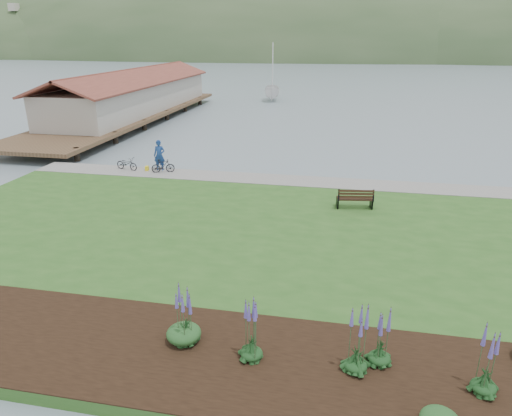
{
  "coord_description": "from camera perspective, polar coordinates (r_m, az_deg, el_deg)",
  "views": [
    {
      "loc": [
        2.83,
        -19.73,
        8.74
      ],
      "look_at": [
        -0.93,
        -0.49,
        1.3
      ],
      "focal_mm": 32.0,
      "sensor_mm": 36.0,
      "label": 1
    }
  ],
  "objects": [
    {
      "name": "echium_4",
      "position": [
        12.59,
        -0.56,
        -14.79
      ],
      "size": [
        0.62,
        0.62,
        2.27
      ],
      "color": "#143818",
      "rests_on": "garden_bed"
    },
    {
      "name": "echium_2",
      "position": [
        13.02,
        26.94,
        -17.42
      ],
      "size": [
        0.62,
        0.62,
        1.94
      ],
      "color": "#143818",
      "rests_on": "garden_bed"
    },
    {
      "name": "pier_pavilion",
      "position": [
        52.83,
        -15.06,
        13.47
      ],
      "size": [
        8.0,
        36.0,
        5.4
      ],
      "color": "#4C3826",
      "rests_on": "ground"
    },
    {
      "name": "garden_bed",
      "position": [
        12.96,
        9.77,
        -19.53
      ],
      "size": [
        24.0,
        4.4,
        0.04
      ],
      "primitive_type": "cube",
      "color": "black",
      "rests_on": "lawn"
    },
    {
      "name": "echium_1",
      "position": [
        13.03,
        15.35,
        -15.77
      ],
      "size": [
        0.62,
        0.62,
        1.88
      ],
      "color": "#143818",
      "rests_on": "garden_bed"
    },
    {
      "name": "shoreline_path",
      "position": [
        28.04,
        4.77,
        3.44
      ],
      "size": [
        34.0,
        2.2,
        0.03
      ],
      "primitive_type": "cube",
      "color": "gray",
      "rests_on": "lawn"
    },
    {
      "name": "lawn",
      "position": [
        19.88,
        1.8,
        -4.66
      ],
      "size": [
        34.0,
        20.0,
        0.4
      ],
      "primitive_type": "cube",
      "color": "#29571E",
      "rests_on": "ground"
    },
    {
      "name": "person",
      "position": [
        30.5,
        -12.01,
        6.76
      ],
      "size": [
        0.91,
        0.67,
        2.36
      ],
      "primitive_type": "imported",
      "rotation": [
        0.0,
        0.0,
        0.09
      ],
      "color": "navy",
      "rests_on": "lawn"
    },
    {
      "name": "pannier",
      "position": [
        30.82,
        -13.48,
        4.82
      ],
      "size": [
        0.25,
        0.34,
        0.33
      ],
      "primitive_type": "cube",
      "rotation": [
        0.0,
        0.0,
        0.19
      ],
      "color": "yellow",
      "rests_on": "lawn"
    },
    {
      "name": "far_hillside",
      "position": [
        190.71,
        17.0,
        17.31
      ],
      "size": [
        580.0,
        80.0,
        38.0
      ],
      "primitive_type": null,
      "color": "#38542F",
      "rests_on": "ground"
    },
    {
      "name": "echium_5",
      "position": [
        13.37,
        -8.91,
        -13.27
      ],
      "size": [
        0.62,
        0.62,
        2.03
      ],
      "color": "#143818",
      "rests_on": "garden_bed"
    },
    {
      "name": "echium_0",
      "position": [
        12.52,
        12.6,
        -15.95
      ],
      "size": [
        0.62,
        0.62,
        2.23
      ],
      "color": "#143818",
      "rests_on": "garden_bed"
    },
    {
      "name": "bicycle_b",
      "position": [
        30.12,
        -11.55,
        5.16
      ],
      "size": [
        0.9,
        1.53,
        0.89
      ],
      "primitive_type": "imported",
      "rotation": [
        0.0,
        0.0,
        1.92
      ],
      "color": "black",
      "rests_on": "lawn"
    },
    {
      "name": "sailboat",
      "position": [
        66.83,
        2.05,
        13.26
      ],
      "size": [
        10.68,
        10.82,
        25.01
      ],
      "primitive_type": "imported",
      "rotation": [
        0.0,
        0.0,
        0.13
      ],
      "color": "silver",
      "rests_on": "ground"
    },
    {
      "name": "bicycle_a",
      "position": [
        31.34,
        -15.85,
        5.36
      ],
      "size": [
        0.94,
        1.72,
        0.85
      ],
      "primitive_type": "imported",
      "rotation": [
        0.0,
        0.0,
        1.33
      ],
      "color": "black",
      "rests_on": "lawn"
    },
    {
      "name": "shrub_0",
      "position": [
        13.79,
        -9.02,
        -15.23
      ],
      "size": [
        1.01,
        1.01,
        0.5
      ],
      "primitive_type": "ellipsoid",
      "color": "#1E4C21",
      "rests_on": "garden_bed"
    },
    {
      "name": "ground",
      "position": [
        21.76,
        2.65,
        -2.92
      ],
      "size": [
        600.0,
        600.0,
        0.0
      ],
      "primitive_type": "plane",
      "color": "slate",
      "rests_on": "ground"
    },
    {
      "name": "park_bench",
      "position": [
        23.8,
        12.29,
        1.2
      ],
      "size": [
        1.88,
        0.99,
        1.12
      ],
      "rotation": [
        0.0,
        0.0,
        0.15
      ],
      "color": "black",
      "rests_on": "lawn"
    }
  ]
}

